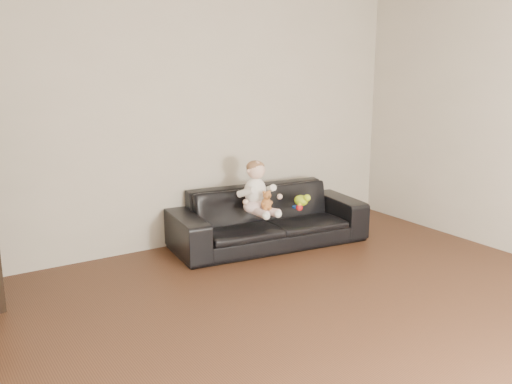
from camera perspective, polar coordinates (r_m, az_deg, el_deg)
floor at (r=4.07m, az=12.10°, el=-15.09°), size 5.50×5.50×0.00m
wall_back at (r=5.89m, az=-6.41°, el=7.23°), size 5.00×0.00×5.00m
sofa at (r=5.95m, az=1.24°, el=-2.50°), size 2.10×1.01×0.59m
baby at (r=5.66m, az=0.08°, el=0.14°), size 0.38×0.46×0.54m
teddy_bear at (r=5.55m, az=1.07°, el=-0.88°), size 0.13×0.13×0.20m
toy_green at (r=6.02m, az=4.53°, el=-0.85°), size 0.15×0.17×0.11m
toy_rattle at (r=5.83m, az=4.36°, el=-1.56°), size 0.09×0.09×0.07m
toy_blue_disc at (r=5.96m, az=4.12°, el=-1.51°), size 0.13×0.13×0.01m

